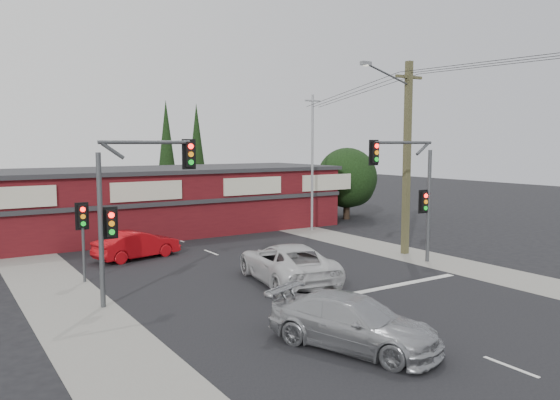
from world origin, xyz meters
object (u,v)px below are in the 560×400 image
red_sedan (137,245)px  shop_building (141,201)px  silver_suv (353,322)px  utility_pole (405,151)px  white_suv (287,263)px

red_sedan → shop_building: shop_building is taller
silver_suv → shop_building: size_ratio=0.19×
silver_suv → utility_pole: (10.91, 8.76, 4.66)m
utility_pole → silver_suv: bearing=-141.2°
white_suv → utility_pole: bearing=-159.2°
silver_suv → utility_pole: utility_pole is taller
red_sedan → utility_pole: size_ratio=0.43×
white_suv → shop_building: (-0.97, 15.53, 1.32)m
red_sedan → shop_building: bearing=-33.9°
white_suv → red_sedan: 8.89m
shop_building → white_suv: bearing=-86.4°
white_suv → shop_building: bearing=-76.0°
silver_suv → red_sedan: bearing=73.0°
silver_suv → utility_pole: bearing=17.1°
red_sedan → shop_building: 8.10m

